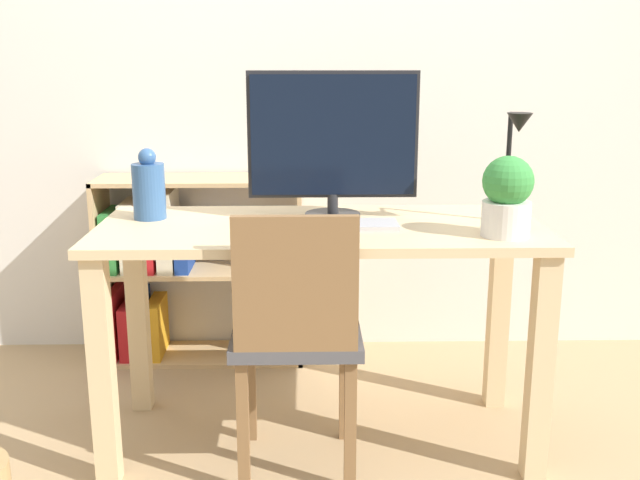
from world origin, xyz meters
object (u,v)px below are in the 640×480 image
object	(u,v)px
monitor	(333,140)
desk_lamp	(513,157)
potted_plant	(507,196)
keyboard	(346,225)
chair	(296,331)
bookshelf	(168,268)
vase	(149,188)

from	to	relation	value
monitor	desk_lamp	bearing A→B (deg)	-11.45
desk_lamp	potted_plant	bearing A→B (deg)	-109.47
monitor	keyboard	world-z (taller)	monitor
chair	bookshelf	size ratio (longest dim) A/B	1.01
bookshelf	monitor	bearing A→B (deg)	-42.66
potted_plant	bookshelf	world-z (taller)	potted_plant
vase	potted_plant	size ratio (longest dim) A/B	0.97
keyboard	chair	size ratio (longest dim) A/B	0.38
vase	potted_plant	xyz separation A→B (m)	(1.13, -0.27, 0.02)
monitor	bookshelf	distance (m)	1.12
keyboard	bookshelf	world-z (taller)	bookshelf
chair	bookshelf	world-z (taller)	chair
keyboard	desk_lamp	size ratio (longest dim) A/B	0.91
monitor	keyboard	bearing A→B (deg)	-75.00
vase	potted_plant	world-z (taller)	potted_plant
vase	monitor	bearing A→B (deg)	0.06
potted_plant	chair	world-z (taller)	potted_plant
potted_plant	bookshelf	bearing A→B (deg)	143.14
vase	bookshelf	world-z (taller)	vase
vase	desk_lamp	xyz separation A→B (m)	(1.19, -0.12, 0.12)
desk_lamp	chair	bearing A→B (deg)	-163.32
vase	keyboard	bearing A→B (deg)	-12.33
chair	desk_lamp	bearing A→B (deg)	15.38
desk_lamp	bookshelf	size ratio (longest dim) A/B	0.42
bookshelf	chair	bearing A→B (deg)	-59.47
potted_plant	chair	size ratio (longest dim) A/B	0.28
desk_lamp	bookshelf	bearing A→B (deg)	149.26
vase	chair	size ratio (longest dim) A/B	0.27
monitor	desk_lamp	distance (m)	0.58
monitor	bookshelf	xyz separation A→B (m)	(-0.69, 0.63, -0.62)
keyboard	potted_plant	world-z (taller)	potted_plant
keyboard	vase	xyz separation A→B (m)	(-0.65, 0.14, 0.10)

